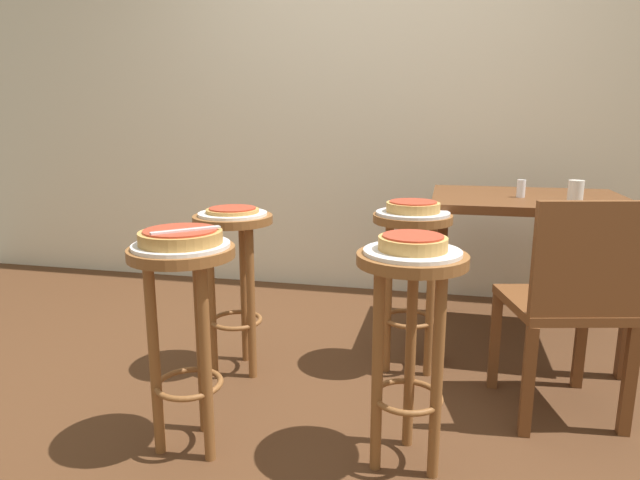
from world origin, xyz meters
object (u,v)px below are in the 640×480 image
at_px(wooden_chair, 571,301).
at_px(pizza_foreground, 181,237).
at_px(stool_foreground, 185,307).
at_px(pizza_middle, 413,243).
at_px(stool_rear, 411,260).
at_px(serving_plate_leftside, 233,214).
at_px(serving_plate_foreground, 181,245).
at_px(stool_middle, 410,316).
at_px(stool_leftside, 234,261).
at_px(pizza_leftside, 233,210).
at_px(dining_table, 527,220).
at_px(cup_near_edge, 576,192).
at_px(serving_plate_middle, 412,252).
at_px(condiment_shaker, 521,189).
at_px(pizza_rear, 413,207).
at_px(pizza_server_knife, 186,230).
at_px(serving_plate_rear, 413,213).

bearing_deg(wooden_chair, pizza_foreground, -158.92).
relative_size(stool_foreground, pizza_middle, 3.39).
height_order(pizza_middle, stool_rear, pizza_middle).
bearing_deg(serving_plate_leftside, serving_plate_foreground, -83.60).
relative_size(serving_plate_leftside, wooden_chair, 0.35).
xyz_separation_m(serving_plate_foreground, stool_middle, (0.73, 0.08, -0.21)).
bearing_deg(stool_foreground, serving_plate_foreground, 0.00).
xyz_separation_m(stool_leftside, serving_plate_leftside, (0.00, 0.00, 0.21)).
bearing_deg(pizza_leftside, dining_table, 26.73).
bearing_deg(dining_table, pizza_leftside, -153.27).
relative_size(stool_leftside, serving_plate_leftside, 2.43).
xyz_separation_m(stool_foreground, stool_rear, (0.68, 0.79, 0.00)).
height_order(serving_plate_foreground, stool_rear, serving_plate_foreground).
bearing_deg(dining_table, cup_near_edge, -48.58).
distance_m(stool_foreground, pizza_leftside, 0.64).
distance_m(pizza_foreground, cup_near_edge, 1.73).
bearing_deg(serving_plate_middle, condiment_shaker, 68.38).
distance_m(serving_plate_middle, wooden_chair, 0.73).
height_order(serving_plate_middle, pizza_rear, pizza_rear).
relative_size(stool_foreground, wooden_chair, 0.84).
bearing_deg(stool_foreground, stool_leftside, 96.40).
distance_m(stool_foreground, stool_middle, 0.73).
xyz_separation_m(stool_rear, pizza_rear, (0.00, -0.00, 0.24)).
bearing_deg(pizza_middle, serving_plate_leftside, 146.84).
height_order(condiment_shaker, pizza_server_knife, condiment_shaker).
height_order(serving_plate_rear, cup_near_edge, cup_near_edge).
height_order(serving_plate_middle, wooden_chair, wooden_chair).
relative_size(serving_plate_foreground, pizza_foreground, 1.18).
bearing_deg(pizza_foreground, dining_table, 45.74).
distance_m(serving_plate_foreground, stool_rear, 1.07).
bearing_deg(serving_plate_middle, pizza_server_knife, -171.85).
bearing_deg(serving_plate_leftside, pizza_rear, 14.55).
height_order(pizza_leftside, wooden_chair, wooden_chair).
distance_m(pizza_leftside, pizza_server_knife, 0.63).
distance_m(stool_rear, serving_plate_rear, 0.21).
bearing_deg(stool_leftside, serving_plate_middle, -33.16).
bearing_deg(stool_middle, pizza_leftside, 146.84).
bearing_deg(pizza_foreground, serving_plate_rear, 49.30).
bearing_deg(stool_leftside, cup_near_edge, 17.36).
relative_size(pizza_foreground, stool_leftside, 0.37).
xyz_separation_m(stool_foreground, cup_near_edge, (1.38, 1.05, 0.29)).
bearing_deg(stool_rear, pizza_middle, -86.42).
height_order(cup_near_edge, pizza_server_knife, cup_near_edge).
bearing_deg(condiment_shaker, cup_near_edge, -32.71).
xyz_separation_m(pizza_foreground, serving_plate_leftside, (-0.07, 0.60, -0.03)).
relative_size(pizza_middle, wooden_chair, 0.25).
bearing_deg(serving_plate_leftside, stool_leftside, 0.00).
xyz_separation_m(serving_plate_middle, serving_plate_leftside, (-0.79, 0.52, 0.00)).
height_order(serving_plate_leftside, cup_near_edge, cup_near_edge).
distance_m(serving_plate_foreground, stool_leftside, 0.64).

